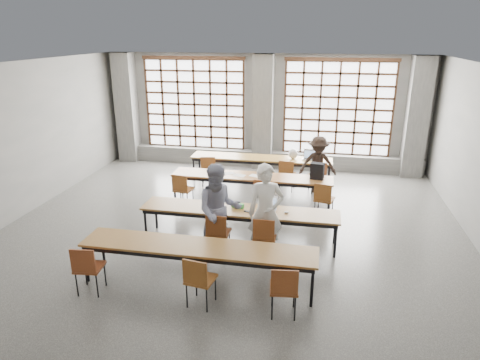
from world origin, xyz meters
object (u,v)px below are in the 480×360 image
chair_near_left (87,265)px  student_female (219,210)px  phone (247,211)px  desk_row_a (261,160)px  laptop_front (268,206)px  chair_mid_left (182,187)px  chair_back_left (208,168)px  student_back (318,164)px  student_male (266,212)px  chair_back_mid (287,172)px  desk_row_d (198,249)px  chair_near_mid (199,277)px  laptop_back (310,157)px  chair_back_right (318,174)px  chair_mid_centre (263,193)px  chair_front_right (264,234)px  mouse (286,212)px  green_box (238,205)px  desk_row_b (251,178)px  backpack (317,171)px  plastic_bag (293,154)px  chair_near_right (284,286)px  red_pouch (89,265)px  chair_mid_right (324,197)px  chair_front_left (218,230)px

chair_near_left → student_female: size_ratio=0.49×
phone → student_female: bearing=-140.2°
desk_row_a → chair_near_left: bearing=-107.9°
laptop_front → desk_row_a: bearing=100.2°
chair_mid_left → desk_row_a: bearing=54.7°
chair_back_left → chair_mid_left: size_ratio=1.00×
student_back → student_male: bearing=-112.6°
chair_back_mid → chair_mid_left: 2.92m
desk_row_d → laptop_front: (0.94, 1.77, 0.13)m
chair_near_mid → laptop_back: bearing=76.8°
chair_back_right → chair_mid_centre: bearing=-126.8°
chair_front_right → laptop_back: bearing=81.8°
mouse → green_box: 1.01m
chair_back_left → student_female: bearing=-72.0°
chair_near_mid → chair_mid_centre: bearing=82.9°
chair_front_right → laptop_front: size_ratio=2.29×
desk_row_b → backpack: 1.62m
backpack → desk_row_a: bearing=145.3°
chair_mid_left → plastic_bag: plastic_bag is taller
laptop_front → plastic_bag: (0.24, 3.73, 0.08)m
chair_near_right → laptop_back: laptop_back is taller
chair_near_right → plastic_bag: plastic_bag is taller
chair_back_left → phone: chair_back_left is taller
plastic_bag → laptop_back: bearing=7.4°
desk_row_b → red_pouch: bearing=-114.4°
desk_row_a → chair_mid_left: bearing=-125.3°
chair_back_left → chair_mid_centre: same height
chair_mid_left → laptop_front: 2.69m
chair_mid_right → green_box: (-1.72, -1.44, 0.24)m
chair_mid_centre → phone: bearing=-93.4°
chair_back_left → chair_back_right: 3.01m
chair_back_left → desk_row_b: bearing=-36.5°
green_box → red_pouch: (-2.04, -2.29, -0.28)m
chair_mid_left → chair_front_right: size_ratio=1.00×
chair_front_right → chair_near_mid: 1.84m
chair_near_right → student_female: bearing=128.5°
chair_mid_right → student_male: student_male is taller
chair_near_left → plastic_bag: size_ratio=3.08×
chair_back_mid → mouse: size_ratio=8.98×
student_back → chair_near_left: bearing=-132.0°
student_female → red_pouch: (-1.79, -1.71, -0.40)m
chair_near_left → student_female: student_female is taller
chair_near_right → phone: 2.39m
desk_row_a → chair_front_left: bearing=-92.5°
desk_row_d → chair_back_mid: chair_back_mid is taller
student_male → red_pouch: bearing=-162.5°
desk_row_d → laptop_front: size_ratio=10.40×
chair_front_left → student_male: bearing=8.2°
student_female → chair_mid_centre: bearing=56.9°
desk_row_b → laptop_back: bearing=52.3°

